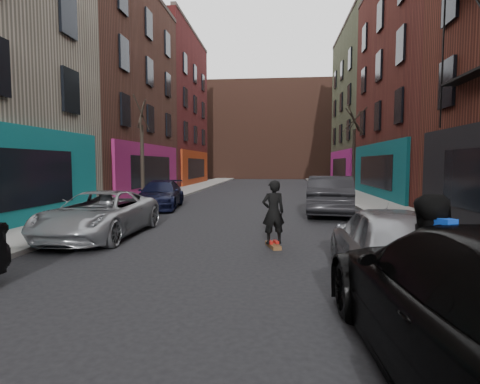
% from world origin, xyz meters
% --- Properties ---
extents(sidewalk_left, '(2.50, 84.00, 0.13)m').
position_xyz_m(sidewalk_left, '(-6.25, 30.00, 0.07)').
color(sidewalk_left, gray).
rests_on(sidewalk_left, ground).
extents(sidewalk_right, '(2.50, 84.00, 0.13)m').
position_xyz_m(sidewalk_right, '(6.25, 30.00, 0.07)').
color(sidewalk_right, gray).
rests_on(sidewalk_right, ground).
extents(building_far, '(40.00, 10.00, 14.00)m').
position_xyz_m(building_far, '(0.00, 56.00, 7.00)').
color(building_far, '#47281E').
rests_on(building_far, ground).
extents(tree_left_far, '(2.00, 2.00, 6.50)m').
position_xyz_m(tree_left_far, '(-6.20, 18.00, 3.38)').
color(tree_left_far, black).
rests_on(tree_left_far, sidewalk_left).
extents(tree_right_far, '(2.00, 2.00, 6.80)m').
position_xyz_m(tree_right_far, '(6.20, 24.00, 3.53)').
color(tree_right_far, black).
rests_on(tree_right_far, sidewalk_right).
extents(parked_left_far, '(2.30, 4.96, 1.38)m').
position_xyz_m(parked_left_far, '(-4.20, 8.93, 0.69)').
color(parked_left_far, '#95989D').
rests_on(parked_left_far, ground).
extents(parked_left_end, '(2.49, 4.89, 1.36)m').
position_xyz_m(parked_left_end, '(-4.60, 16.05, 0.68)').
color(parked_left_end, black).
rests_on(parked_left_end, ground).
extents(parked_right_far, '(1.85, 4.39, 1.48)m').
position_xyz_m(parked_right_far, '(3.20, 5.36, 0.74)').
color(parked_right_far, gray).
rests_on(parked_right_far, ground).
extents(parked_right_end, '(2.45, 5.30, 1.68)m').
position_xyz_m(parked_right_end, '(3.43, 14.71, 0.84)').
color(parked_right_end, black).
rests_on(parked_right_end, ground).
extents(skateboard, '(0.45, 0.83, 0.10)m').
position_xyz_m(skateboard, '(1.02, 8.03, 0.05)').
color(skateboard, brown).
rests_on(skateboard, ground).
extents(skateboarder, '(0.70, 0.56, 1.68)m').
position_xyz_m(skateboarder, '(1.02, 8.03, 0.94)').
color(skateboarder, black).
rests_on(skateboarder, skateboard).
extents(pedestrian, '(1.13, 1.02, 1.89)m').
position_xyz_m(pedestrian, '(2.74, 2.42, 0.95)').
color(pedestrian, black).
rests_on(pedestrian, ground).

